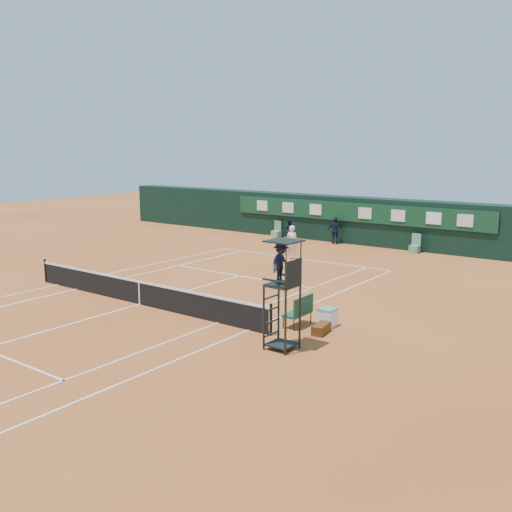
{
  "coord_description": "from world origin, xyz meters",
  "views": [
    {
      "loc": [
        16.85,
        -14.83,
        6.14
      ],
      "look_at": [
        1.3,
        6.0,
        1.2
      ],
      "focal_mm": 40.0,
      "sensor_mm": 36.0,
      "label": 1
    }
  ],
  "objects_px": {
    "umpire_chair": "(282,271)",
    "player": "(292,242)",
    "tennis_net": "(139,292)",
    "player_bench": "(300,310)",
    "cooler": "(327,317)"
  },
  "relations": [
    {
      "from": "umpire_chair",
      "to": "cooler",
      "type": "height_order",
      "value": "umpire_chair"
    },
    {
      "from": "tennis_net",
      "to": "player_bench",
      "type": "height_order",
      "value": "same"
    },
    {
      "from": "tennis_net",
      "to": "player",
      "type": "bearing_deg",
      "value": 91.59
    },
    {
      "from": "tennis_net",
      "to": "player_bench",
      "type": "xyz_separation_m",
      "value": [
        6.65,
        1.4,
        0.09
      ]
    },
    {
      "from": "tennis_net",
      "to": "umpire_chair",
      "type": "height_order",
      "value": "umpire_chair"
    },
    {
      "from": "tennis_net",
      "to": "cooler",
      "type": "distance_m",
      "value": 7.67
    },
    {
      "from": "tennis_net",
      "to": "player_bench",
      "type": "distance_m",
      "value": 6.79
    },
    {
      "from": "umpire_chair",
      "to": "player",
      "type": "bearing_deg",
      "value": 121.89
    },
    {
      "from": "player_bench",
      "to": "umpire_chair",
      "type": "bearing_deg",
      "value": -71.58
    },
    {
      "from": "umpire_chair",
      "to": "player",
      "type": "distance_m",
      "value": 14.69
    },
    {
      "from": "umpire_chair",
      "to": "player_bench",
      "type": "relative_size",
      "value": 2.85
    },
    {
      "from": "player",
      "to": "cooler",
      "type": "bearing_deg",
      "value": 126.31
    },
    {
      "from": "tennis_net",
      "to": "umpire_chair",
      "type": "relative_size",
      "value": 3.77
    },
    {
      "from": "player",
      "to": "umpire_chair",
      "type": "bearing_deg",
      "value": 119.26
    },
    {
      "from": "umpire_chair",
      "to": "player_bench",
      "type": "height_order",
      "value": "umpire_chair"
    }
  ]
}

